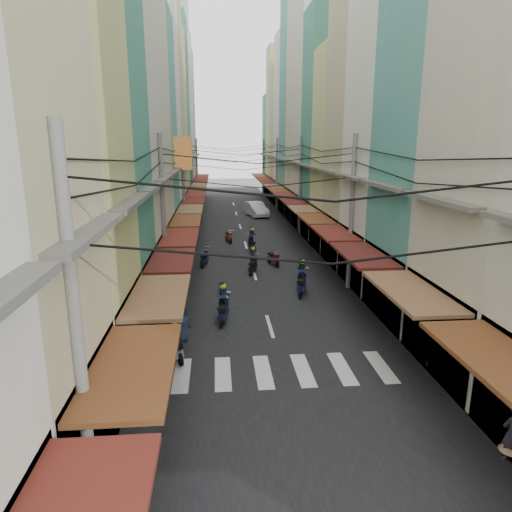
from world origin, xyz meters
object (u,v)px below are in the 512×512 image
bicycle (413,331)px  market_umbrella (452,303)px  white_car (256,216)px  traffic_sign (374,269)px

bicycle → market_umbrella: market_umbrella is taller
white_car → market_umbrella: market_umbrella is taller
bicycle → market_umbrella: (0.36, -2.19, 2.03)m
white_car → traffic_sign: bearing=-97.2°
bicycle → traffic_sign: bearing=3.9°
white_car → traffic_sign: traffic_sign is taller
white_car → market_umbrella: bearing=-96.4°
bicycle → white_car: bearing=-2.0°
white_car → traffic_sign: (3.25, -27.92, 1.88)m
white_car → bicycle: bearing=-96.5°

